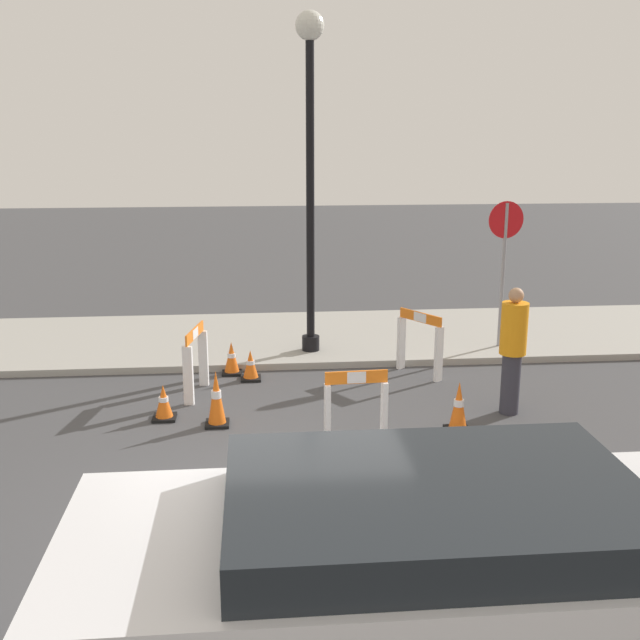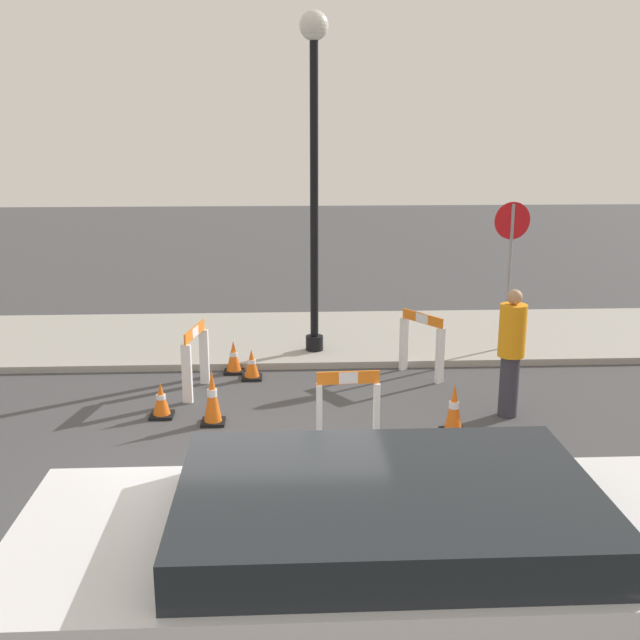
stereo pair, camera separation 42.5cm
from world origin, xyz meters
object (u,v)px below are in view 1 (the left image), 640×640
(streetlamp_post, at_px, (310,140))
(parked_car_1, at_px, (430,600))
(person_worker, at_px, (513,347))
(stop_sign, at_px, (504,251))

(streetlamp_post, height_order, parked_car_1, streetlamp_post)
(streetlamp_post, xyz_separation_m, parked_car_1, (0.07, -8.03, -2.50))
(streetlamp_post, distance_m, person_worker, 4.48)
(streetlamp_post, distance_m, parked_car_1, 8.41)
(person_worker, height_order, parked_car_1, parked_car_1)
(streetlamp_post, xyz_separation_m, stop_sign, (3.17, -0.03, -1.76))
(stop_sign, relative_size, parked_car_1, 0.57)
(stop_sign, bearing_deg, person_worker, 67.29)
(stop_sign, distance_m, person_worker, 2.95)
(streetlamp_post, xyz_separation_m, person_worker, (2.41, -2.77, -2.57))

